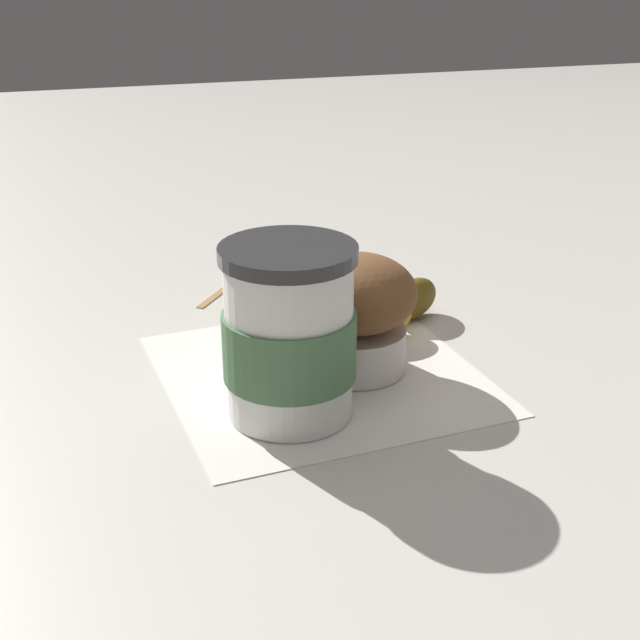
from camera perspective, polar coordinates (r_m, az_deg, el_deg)
The scene contains 6 objects.
ground_plane at distance 0.70m, azimuth 0.00°, elevation -3.51°, with size 3.00×3.00×0.00m, color beige.
paper_napkin at distance 0.70m, azimuth 0.00°, elevation -3.46°, with size 0.24×0.24×0.00m, color white.
coffee_cup at distance 0.62m, azimuth -1.98°, elevation -0.98°, with size 0.10×0.10×0.13m.
muffin at distance 0.69m, azimuth 2.48°, elevation 0.55°, with size 0.09×0.09×0.09m.
banana at distance 0.76m, azimuth 3.11°, elevation 0.27°, with size 0.09×0.17×0.04m.
wooden_stirrer at distance 0.88m, azimuth -6.04°, elevation 2.09°, with size 0.11×0.01×0.00m, color #9E7547.
Camera 1 is at (-0.60, 0.19, 0.32)m, focal length 50.00 mm.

